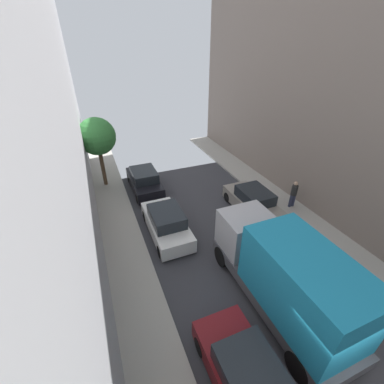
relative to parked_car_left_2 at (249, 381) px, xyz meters
name	(u,v)px	position (x,y,z in m)	size (l,w,h in m)	color
ground	(334,380)	(2.70, -0.73, -0.72)	(32.00, 32.00, 0.00)	#38383D
parked_car_left_2	(249,381)	(0.00, 0.00, 0.00)	(1.78, 4.20, 1.57)	maroon
parked_car_left_3	(166,223)	(0.00, 7.86, 0.00)	(1.78, 4.20, 1.57)	white
parked_car_left_4	(144,181)	(0.00, 12.94, 0.00)	(1.78, 4.20, 1.57)	black
parked_car_right_2	(253,202)	(5.40, 7.89, 0.00)	(1.78, 4.20, 1.57)	gray
delivery_truck	(285,274)	(2.70, 2.04, 1.07)	(2.26, 6.60, 3.38)	#4C4C51
pedestrian	(294,193)	(7.88, 7.31, 0.35)	(0.40, 0.36, 1.72)	#2D334C
street_tree_0	(97,137)	(-2.46, 14.57, 2.93)	(2.43, 2.43, 4.74)	brown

